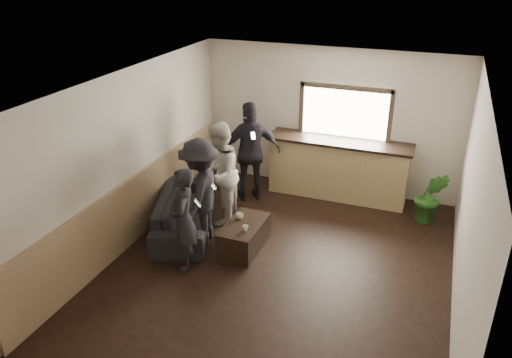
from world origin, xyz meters
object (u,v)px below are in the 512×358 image
at_px(cup_a, 240,216).
at_px(person_c, 200,192).
at_px(cup_b, 246,228).
at_px(coffee_table, 244,236).
at_px(person_d, 251,152).
at_px(person_b, 219,174).
at_px(person_a, 184,219).
at_px(potted_plant, 431,197).
at_px(sofa, 186,211).
at_px(bar_counter, 339,165).

height_order(cup_a, person_c, person_c).
height_order(cup_b, person_c, person_c).
bearing_deg(coffee_table, person_d, 107.69).
bearing_deg(person_b, coffee_table, 36.69).
bearing_deg(cup_b, person_a, -141.93).
xyz_separation_m(person_a, person_d, (0.10, 2.47, 0.16)).
height_order(person_a, person_d, person_d).
xyz_separation_m(potted_plant, person_b, (-3.45, -1.26, 0.41)).
height_order(person_a, person_b, person_b).
bearing_deg(person_b, cup_a, 37.13).
bearing_deg(sofa, coffee_table, -121.12).
relative_size(cup_b, person_b, 0.05).
height_order(sofa, cup_a, sofa).
distance_m(cup_a, person_b, 0.92).
relative_size(person_a, person_c, 0.90).
bearing_deg(potted_plant, person_a, -141.00).
height_order(sofa, person_b, person_b).
height_order(bar_counter, cup_a, bar_counter).
xyz_separation_m(cup_b, person_c, (-0.83, 0.15, 0.40)).
relative_size(coffee_table, person_d, 0.52).
bearing_deg(cup_a, sofa, 173.66).
distance_m(coffee_table, cup_a, 0.32).
bearing_deg(coffee_table, person_c, -176.83).
bearing_deg(sofa, person_c, -141.74).
distance_m(cup_b, person_c, 0.94).
bearing_deg(cup_a, potted_plant, 32.58).
distance_m(bar_counter, potted_plant, 1.80).
bearing_deg(person_a, potted_plant, 108.62).
bearing_deg(person_d, person_b, 46.73).
distance_m(sofa, person_a, 1.25).
bearing_deg(bar_counter, person_c, -124.93).
bearing_deg(coffee_table, cup_a, 134.75).
bearing_deg(person_b, person_d, 159.13).
bearing_deg(coffee_table, potted_plant, 35.57).
relative_size(bar_counter, person_d, 1.41).
bearing_deg(person_c, sofa, -129.96).
height_order(coffee_table, cup_b, cup_b).
bearing_deg(potted_plant, person_b, -159.97).
relative_size(bar_counter, person_a, 1.68).
xyz_separation_m(sofa, cup_b, (1.28, -0.44, 0.17)).
relative_size(coffee_table, person_a, 0.62).
distance_m(bar_counter, cup_a, 2.54).
xyz_separation_m(person_b, person_d, (0.19, 1.00, 0.05)).
distance_m(cup_a, person_a, 1.08).
height_order(sofa, person_a, person_a).
height_order(cup_b, person_b, person_b).
xyz_separation_m(sofa, potted_plant, (3.90, 1.70, 0.17)).
height_order(cup_a, cup_b, cup_a).
bearing_deg(sofa, person_b, -64.92).
bearing_deg(cup_b, coffee_table, 118.29).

